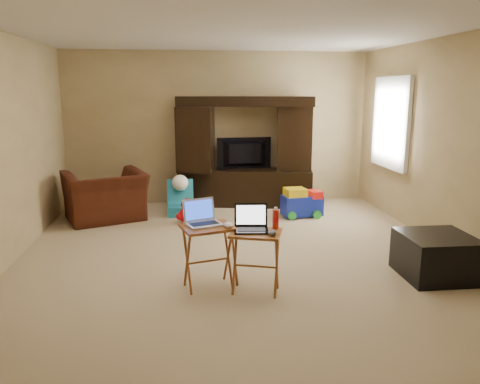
{
  "coord_description": "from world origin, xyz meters",
  "views": [
    {
      "loc": [
        -0.6,
        -5.08,
        1.88
      ],
      "look_at": [
        0.0,
        -0.2,
        0.8
      ],
      "focal_mm": 35.0,
      "sensor_mm": 36.0,
      "label": 1
    }
  ],
  "objects": [
    {
      "name": "floor",
      "position": [
        0.0,
        0.0,
        0.0
      ],
      "size": [
        5.5,
        5.5,
        0.0
      ],
      "primitive_type": "plane",
      "color": "#C8B28A",
      "rests_on": "ground"
    },
    {
      "name": "ceiling",
      "position": [
        0.0,
        0.0,
        2.5
      ],
      "size": [
        5.5,
        5.5,
        0.0
      ],
      "primitive_type": "plane",
      "rotation": [
        3.14,
        0.0,
        0.0
      ],
      "color": "silver",
      "rests_on": "ground"
    },
    {
      "name": "wall_back",
      "position": [
        0.0,
        2.75,
        1.25
      ],
      "size": [
        5.0,
        0.0,
        5.0
      ],
      "primitive_type": "plane",
      "rotation": [
        1.57,
        0.0,
        0.0
      ],
      "color": "tan",
      "rests_on": "ground"
    },
    {
      "name": "wall_front",
      "position": [
        0.0,
        -2.75,
        1.25
      ],
      "size": [
        5.0,
        0.0,
        5.0
      ],
      "primitive_type": "plane",
      "rotation": [
        -1.57,
        0.0,
        0.0
      ],
      "color": "tan",
      "rests_on": "ground"
    },
    {
      "name": "wall_right",
      "position": [
        2.5,
        0.0,
        1.25
      ],
      "size": [
        0.0,
        5.5,
        5.5
      ],
      "primitive_type": "plane",
      "rotation": [
        1.57,
        0.0,
        -1.57
      ],
      "color": "tan",
      "rests_on": "ground"
    },
    {
      "name": "window_pane",
      "position": [
        2.48,
        1.55,
        1.4
      ],
      "size": [
        0.0,
        1.2,
        1.2
      ],
      "primitive_type": "plane",
      "rotation": [
        1.57,
        0.0,
        -1.57
      ],
      "color": "white",
      "rests_on": "ground"
    },
    {
      "name": "window_frame",
      "position": [
        2.46,
        1.55,
        1.4
      ],
      "size": [
        0.06,
        1.14,
        1.34
      ],
      "primitive_type": "cube",
      "color": "white",
      "rests_on": "ground"
    },
    {
      "name": "entertainment_center",
      "position": [
        0.42,
        2.45,
        0.89
      ],
      "size": [
        2.23,
        0.95,
        1.78
      ],
      "primitive_type": "cube",
      "rotation": [
        0.0,
        0.0,
        -0.19
      ],
      "color": "black",
      "rests_on": "floor"
    },
    {
      "name": "television",
      "position": [
        0.42,
        2.47,
        0.85
      ],
      "size": [
        0.91,
        0.19,
        0.52
      ],
      "primitive_type": "imported",
      "rotation": [
        0.0,
        0.0,
        3.22
      ],
      "color": "black",
      "rests_on": "entertainment_center"
    },
    {
      "name": "recliner",
      "position": [
        -1.74,
        1.77,
        0.36
      ],
      "size": [
        1.37,
        1.29,
        0.71
      ],
      "primitive_type": "imported",
      "rotation": [
        0.0,
        0.0,
        3.52
      ],
      "color": "#421B0E",
      "rests_on": "floor"
    },
    {
      "name": "child_rocker",
      "position": [
        -0.66,
        1.92,
        0.27
      ],
      "size": [
        0.4,
        0.46,
        0.53
      ],
      "primitive_type": null,
      "rotation": [
        0.0,
        0.0,
        0.0
      ],
      "color": "teal",
      "rests_on": "floor"
    },
    {
      "name": "plush_toy",
      "position": [
        -0.56,
        1.43,
        0.18
      ],
      "size": [
        0.33,
        0.28,
        0.37
      ],
      "primitive_type": null,
      "color": "red",
      "rests_on": "floor"
    },
    {
      "name": "push_toy",
      "position": [
        1.16,
        1.59,
        0.22
      ],
      "size": [
        0.65,
        0.5,
        0.45
      ],
      "primitive_type": null,
      "rotation": [
        0.0,
        0.0,
        0.13
      ],
      "color": "#1729B8",
      "rests_on": "floor"
    },
    {
      "name": "ottoman",
      "position": [
        1.94,
        -0.85,
        0.22
      ],
      "size": [
        0.69,
        0.69,
        0.44
      ],
      "primitive_type": "cube",
      "rotation": [
        0.0,
        0.0,
        -0.01
      ],
      "color": "black",
      "rests_on": "floor"
    },
    {
      "name": "tray_table_left",
      "position": [
        -0.39,
        -0.83,
        0.31
      ],
      "size": [
        0.56,
        0.49,
        0.62
      ],
      "primitive_type": "cube",
      "rotation": [
        0.0,
        0.0,
        0.27
      ],
      "color": "#A65128",
      "rests_on": "floor"
    },
    {
      "name": "tray_table_right",
      "position": [
        0.05,
        -1.0,
        0.3
      ],
      "size": [
        0.55,
        0.49,
        0.6
      ],
      "primitive_type": "cube",
      "rotation": [
        0.0,
        0.0,
        -0.31
      ],
      "color": "#A26527",
      "rests_on": "floor"
    },
    {
      "name": "laptop_left",
      "position": [
        -0.42,
        -0.8,
        0.74
      ],
      "size": [
        0.39,
        0.36,
        0.24
      ],
      "primitive_type": "cube",
      "rotation": [
        0.0,
        0.0,
        0.35
      ],
      "color": "silver",
      "rests_on": "tray_table_left"
    },
    {
      "name": "laptop_right",
      "position": [
        0.01,
        -0.98,
        0.72
      ],
      "size": [
        0.34,
        0.29,
        0.24
      ],
      "primitive_type": "cube",
      "rotation": [
        0.0,
        0.0,
        -0.11
      ],
      "color": "black",
      "rests_on": "tray_table_right"
    },
    {
      "name": "mouse_left",
      "position": [
        -0.2,
        -0.9,
        0.64
      ],
      "size": [
        0.11,
        0.14,
        0.05
      ],
      "primitive_type": "ellipsoid",
      "rotation": [
        0.0,
        0.0,
        0.24
      ],
      "color": "white",
      "rests_on": "tray_table_left"
    },
    {
      "name": "mouse_right",
      "position": [
        0.18,
        -1.12,
        0.62
      ],
      "size": [
        0.1,
        0.13,
        0.05
      ],
      "primitive_type": "ellipsoid",
      "rotation": [
        0.0,
        0.0,
        -0.2
      ],
      "color": "#3F3E43",
      "rests_on": "tray_table_right"
    },
    {
      "name": "water_bottle",
      "position": [
        0.25,
        -0.92,
        0.69
      ],
      "size": [
        0.06,
        0.06,
        0.18
      ],
      "primitive_type": "cylinder",
      "color": "red",
      "rests_on": "tray_table_right"
    }
  ]
}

